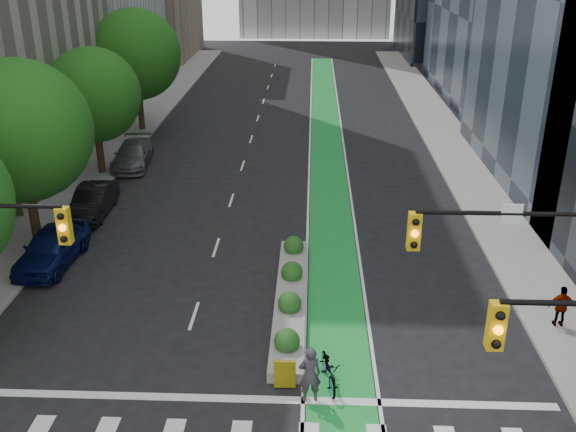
# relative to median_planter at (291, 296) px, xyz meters

# --- Properties ---
(ground) EXTENTS (160.00, 160.00, 0.00)m
(ground) POSITION_rel_median_planter_xyz_m (-1.20, -7.04, -0.37)
(ground) COLOR black
(ground) RESTS_ON ground
(sidewalk_left) EXTENTS (3.60, 90.00, 0.15)m
(sidewalk_left) POSITION_rel_median_planter_xyz_m (-13.00, 17.96, -0.30)
(sidewalk_left) COLOR gray
(sidewalk_left) RESTS_ON ground
(sidewalk_right) EXTENTS (3.60, 90.00, 0.15)m
(sidewalk_right) POSITION_rel_median_planter_xyz_m (10.60, 17.96, -0.30)
(sidewalk_right) COLOR gray
(sidewalk_right) RESTS_ON ground
(bike_lane_paint) EXTENTS (2.20, 70.00, 0.01)m
(bike_lane_paint) POSITION_rel_median_planter_xyz_m (1.80, 22.96, -0.37)
(bike_lane_paint) COLOR green
(bike_lane_paint) RESTS_ON ground
(tree_mid) EXTENTS (6.40, 6.40, 8.78)m
(tree_mid) POSITION_rel_median_planter_xyz_m (-12.20, 4.96, 5.20)
(tree_mid) COLOR black
(tree_mid) RESTS_ON ground
(tree_midfar) EXTENTS (5.60, 5.60, 7.76)m
(tree_midfar) POSITION_rel_median_planter_xyz_m (-12.20, 14.96, 4.57)
(tree_midfar) COLOR black
(tree_midfar) RESTS_ON ground
(tree_far) EXTENTS (6.60, 6.60, 9.00)m
(tree_far) POSITION_rel_median_planter_xyz_m (-12.20, 24.96, 5.32)
(tree_far) COLOR black
(tree_far) RESTS_ON ground
(signal_right) EXTENTS (5.82, 0.51, 7.20)m
(signal_right) POSITION_rel_median_planter_xyz_m (7.47, -6.57, 4.43)
(signal_right) COLOR black
(signal_right) RESTS_ON ground
(median_planter) EXTENTS (1.20, 10.26, 1.10)m
(median_planter) POSITION_rel_median_planter_xyz_m (0.00, 0.00, 0.00)
(median_planter) COLOR gray
(median_planter) RESTS_ON ground
(bicycle) EXTENTS (1.08, 2.19, 1.10)m
(bicycle) POSITION_rel_median_planter_xyz_m (1.42, -4.93, 0.18)
(bicycle) COLOR gray
(bicycle) RESTS_ON ground
(cyclist) EXTENTS (0.79, 0.59, 1.96)m
(cyclist) POSITION_rel_median_planter_xyz_m (0.80, -5.79, 0.61)
(cyclist) COLOR #352F39
(cyclist) RESTS_ON ground
(parked_car_left_near) EXTENTS (2.27, 5.03, 1.68)m
(parked_car_left_near) POSITION_rel_median_planter_xyz_m (-10.70, 3.02, 0.47)
(parked_car_left_near) COLOR #0B1447
(parked_car_left_near) RESTS_ON ground
(parked_car_left_mid) EXTENTS (1.71, 4.67, 1.53)m
(parked_car_left_mid) POSITION_rel_median_planter_xyz_m (-10.70, 8.72, 0.39)
(parked_car_left_mid) COLOR black
(parked_car_left_mid) RESTS_ON ground
(parked_car_left_far) EXTENTS (2.59, 5.42, 1.52)m
(parked_car_left_far) POSITION_rel_median_planter_xyz_m (-10.70, 16.64, 0.39)
(parked_car_left_far) COLOR #585A5D
(parked_car_left_far) RESTS_ON ground
(pedestrian_far) EXTENTS (0.97, 0.45, 1.62)m
(pedestrian_far) POSITION_rel_median_planter_xyz_m (10.03, -1.38, 0.59)
(pedestrian_far) COLOR gray
(pedestrian_far) RESTS_ON sidewalk_right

